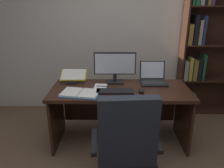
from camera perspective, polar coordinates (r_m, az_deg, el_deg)
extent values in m
cube|color=beige|center=(3.49, 2.44, 15.85)|extent=(5.03, 0.12, 2.82)
cube|color=#381E14|center=(2.58, 2.20, -1.66)|extent=(1.64, 0.69, 0.04)
cube|color=#381E14|center=(2.82, -14.27, -8.50)|extent=(0.03, 0.63, 0.69)
cube|color=#381E14|center=(2.87, 18.20, -8.46)|extent=(0.03, 0.63, 0.69)
cube|color=#381E14|center=(3.00, 1.94, -5.30)|extent=(1.52, 0.03, 0.49)
cube|color=#381E14|center=(3.48, 18.22, 9.80)|extent=(0.02, 0.26, 2.21)
cube|color=#381E14|center=(3.76, 24.67, 9.71)|extent=(0.98, 0.01, 2.21)
cube|color=#381E14|center=(3.97, 23.10, -6.33)|extent=(0.93, 0.24, 0.02)
cube|color=gray|center=(3.71, 17.65, -3.34)|extent=(0.04, 0.20, 0.46)
cube|color=navy|center=(3.74, 18.21, -4.10)|extent=(0.03, 0.20, 0.36)
cube|color=gray|center=(3.76, 18.89, -4.34)|extent=(0.04, 0.19, 0.32)
cube|color=#512D66|center=(3.78, 19.57, -4.44)|extent=(0.03, 0.20, 0.30)
cube|color=#195633|center=(3.79, 20.33, -4.43)|extent=(0.05, 0.18, 0.31)
cube|color=#381E14|center=(3.77, 24.22, 1.16)|extent=(0.93, 0.24, 0.02)
cube|color=gray|center=(3.54, 18.69, 3.43)|extent=(0.06, 0.16, 0.29)
cube|color=gold|center=(3.56, 19.74, 3.86)|extent=(0.05, 0.18, 0.35)
cube|color=olive|center=(3.60, 20.77, 3.59)|extent=(0.06, 0.19, 0.31)
cube|color=black|center=(3.61, 21.80, 3.69)|extent=(0.06, 0.16, 0.34)
cube|color=#195633|center=(3.63, 22.73, 4.15)|extent=(0.04, 0.19, 0.39)
cube|color=#381E14|center=(3.65, 25.44, 9.32)|extent=(0.93, 0.24, 0.02)
cube|color=olive|center=(3.45, 19.66, 12.24)|extent=(0.06, 0.19, 0.29)
cube|color=black|center=(3.47, 20.90, 13.15)|extent=(0.05, 0.20, 0.42)
cube|color=gray|center=(3.49, 21.97, 12.51)|extent=(0.04, 0.17, 0.35)
cube|color=navy|center=(3.51, 22.81, 12.88)|extent=(0.04, 0.18, 0.41)
cube|color=#381E14|center=(3.61, 26.79, 17.85)|extent=(0.93, 0.24, 0.02)
cylinder|color=black|center=(2.23, 3.24, -21.18)|extent=(0.06, 0.06, 0.30)
cube|color=#232833|center=(2.11, 3.35, -17.40)|extent=(0.53, 0.52, 0.07)
cube|color=#232833|center=(1.76, 4.37, -12.65)|extent=(0.48, 0.13, 0.60)
cube|color=black|center=(2.03, -4.74, -14.88)|extent=(0.08, 0.39, 0.04)
cube|color=black|center=(2.09, 11.31, -14.07)|extent=(0.08, 0.39, 0.04)
cube|color=black|center=(2.77, 0.75, 0.57)|extent=(0.22, 0.16, 0.02)
cylinder|color=black|center=(2.75, 0.75, 1.65)|extent=(0.04, 0.04, 0.09)
cube|color=black|center=(2.70, 0.77, 5.45)|extent=(0.52, 0.02, 0.28)
cube|color=silver|center=(2.68, 0.77, 5.34)|extent=(0.49, 0.00, 0.25)
cube|color=black|center=(2.77, 10.92, 0.27)|extent=(0.33, 0.25, 0.02)
cube|color=#2D2D30|center=(2.75, 11.01, 0.39)|extent=(0.28, 0.14, 0.00)
cube|color=black|center=(2.88, 10.55, 3.69)|extent=(0.33, 0.07, 0.23)
cube|color=silver|center=(2.88, 10.57, 3.68)|extent=(0.29, 0.06, 0.20)
cube|color=black|center=(2.46, 0.78, -1.95)|extent=(0.42, 0.15, 0.02)
ellipsoid|color=black|center=(2.47, 7.75, -1.78)|extent=(0.06, 0.10, 0.04)
cube|color=black|center=(2.80, -10.36, 0.37)|extent=(0.14, 0.12, 0.01)
cube|color=black|center=(2.75, -10.54, 0.29)|extent=(0.30, 0.01, 0.01)
cube|color=yellow|center=(2.87, -10.08, 2.37)|extent=(0.33, 0.20, 0.10)
cube|color=white|center=(2.86, -10.11, 2.51)|extent=(0.31, 0.19, 0.09)
cube|color=#2D84C6|center=(2.48, -10.67, -2.34)|extent=(0.25, 0.30, 0.01)
cube|color=#2D84C6|center=(2.41, -5.97, -2.70)|extent=(0.25, 0.30, 0.01)
cube|color=white|center=(2.47, -10.69, -2.08)|extent=(0.24, 0.29, 0.02)
cube|color=white|center=(2.41, -5.98, -2.43)|extent=(0.24, 0.29, 0.02)
cylinder|color=#B7B7BC|center=(2.44, -8.36, -2.34)|extent=(0.06, 0.24, 0.02)
cube|color=white|center=(2.61, -3.07, -0.78)|extent=(0.16, 0.22, 0.01)
cylinder|color=navy|center=(2.61, -2.64, -0.59)|extent=(0.14, 0.02, 0.01)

